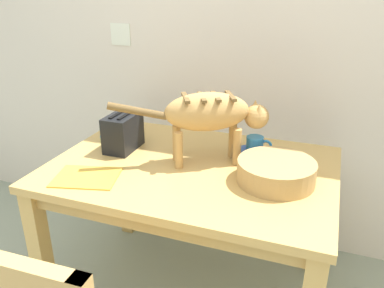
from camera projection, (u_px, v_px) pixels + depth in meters
wall_rear at (240, 25)px, 2.07m from camera, size 5.05×0.11×2.50m
dining_table at (192, 183)px, 1.75m from camera, size 1.22×0.85×0.72m
cat at (211, 114)px, 1.66m from camera, size 0.62×0.37×0.32m
saucer_bowl at (254, 156)px, 1.77m from camera, size 0.19×0.19×0.03m
coffee_mug at (256, 145)px, 1.74m from camera, size 0.12×0.08×0.08m
magazine at (87, 177)px, 1.60m from camera, size 0.30×0.25×0.01m
book_stack at (120, 137)px, 1.97m from camera, size 0.17×0.13×0.03m
wicker_basket at (276, 171)px, 1.55m from camera, size 0.31×0.31×0.09m
toaster at (123, 132)px, 1.84m from camera, size 0.12×0.20×0.18m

